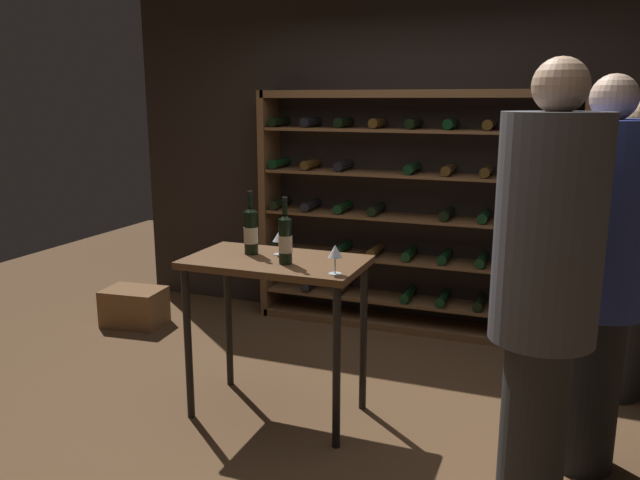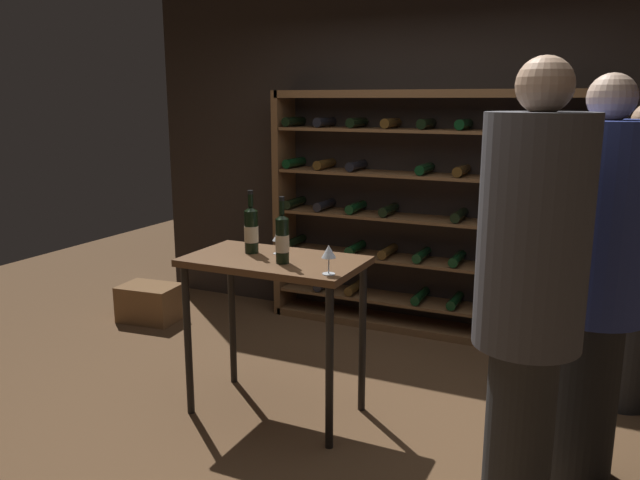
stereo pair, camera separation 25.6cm
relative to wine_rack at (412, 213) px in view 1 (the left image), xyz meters
The scene contains 12 objects.
ground_plane 1.92m from the wine_rack, 91.00° to the right, with size 9.73×9.73×0.00m, color brown.
back_wall 0.46m from the wine_rack, 97.82° to the left, with size 5.11×0.10×2.74m, color black.
wine_rack is the anchor object (origin of this frame).
tasting_table 1.75m from the wine_rack, 103.10° to the right, with size 1.01×0.57×0.96m.
person_host_in_suit 2.45m from the wine_rack, 64.15° to the right, with size 0.43×0.43×2.01m.
person_bystander_red_print 2.08m from the wine_rack, 51.60° to the right, with size 0.49×0.49×1.96m.
person_guest_blue_shirt 1.65m from the wine_rack, 25.04° to the right, with size 0.49×0.49×1.84m.
wine_crate 2.42m from the wine_rack, 160.99° to the right, with size 0.48×0.34×0.31m, color brown.
wine_bottle_black_capsule 1.75m from the wine_rack, 109.38° to the right, with size 0.08×0.08×0.37m.
wine_bottle_amber_reserve 1.81m from the wine_rack, 99.48° to the right, with size 0.08×0.08×0.37m.
wine_glass_stemmed_left 1.88m from the wine_rack, 89.04° to the right, with size 0.08×0.08×0.16m.
wine_glass_stemmed_center 1.66m from the wine_rack, 104.59° to the right, with size 0.08×0.08×0.14m.
Camera 1 is at (1.13, -3.20, 1.85)m, focal length 35.45 mm.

